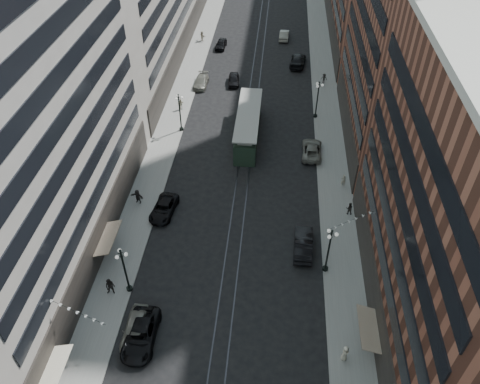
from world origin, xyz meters
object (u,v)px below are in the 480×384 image
(lamppost_se_mid, at_px, (317,98))
(car_11, at_px, (312,150))
(pedestrian_2, at_px, (110,287))
(car_10, at_px, (303,244))
(car_9, at_px, (221,44))
(pedestrian_6, at_px, (181,104))
(lamppost_sw_far, at_px, (125,269))
(car_13, at_px, (234,80))
(car_extra_0, at_px, (135,328))
(lamppost_se_far, at_px, (329,249))
(car_14, at_px, (284,35))
(streetcar, at_px, (248,126))
(car_8, at_px, (201,82))
(pedestrian_5, at_px, (138,196))
(pedestrian_8, at_px, (343,180))
(pedestrian_extra_2, at_px, (202,36))
(pedestrian_extra_0, at_px, (345,353))
(car_7, at_px, (164,208))
(car_12, at_px, (298,60))
(pedestrian_7, at_px, (349,208))
(pedestrian_9, at_px, (324,78))
(car_2, at_px, (141,335))

(lamppost_se_mid, relative_size, car_11, 1.04)
(pedestrian_2, xyz_separation_m, car_10, (17.79, 7.10, -0.26))
(car_9, distance_m, pedestrian_6, 21.99)
(lamppost_sw_far, bearing_deg, car_13, 81.88)
(car_extra_0, bearing_deg, lamppost_se_far, 27.17)
(car_9, relative_size, car_13, 1.00)
(car_11, relative_size, car_14, 1.13)
(streetcar, bearing_deg, car_10, -70.33)
(car_8, height_order, car_14, car_14)
(car_11, height_order, car_extra_0, car_extra_0)
(lamppost_se_far, bearing_deg, pedestrian_5, 158.75)
(car_9, distance_m, car_13, 13.66)
(car_10, xyz_separation_m, car_13, (-10.42, 34.40, -0.13))
(pedestrian_5, bearing_deg, pedestrian_8, 30.42)
(car_10, distance_m, car_13, 35.94)
(car_10, height_order, pedestrian_extra_2, pedestrian_extra_2)
(car_14, bearing_deg, car_10, 95.87)
(lamppost_sw_far, xyz_separation_m, pedestrian_2, (-1.53, -0.54, -1.99))
(pedestrian_2, xyz_separation_m, pedestrian_extra_0, (20.98, -4.79, -0.13))
(streetcar, bearing_deg, car_7, -117.61)
(car_12, relative_size, pedestrian_6, 3.53)
(car_7, xyz_separation_m, car_13, (4.80, 30.26, 0.03))
(pedestrian_7, bearing_deg, lamppost_sw_far, 36.16)
(streetcar, bearing_deg, pedestrian_5, -128.57)
(lamppost_sw_far, relative_size, pedestrian_9, 3.60)
(car_2, distance_m, pedestrian_extra_2, 61.74)
(car_13, height_order, pedestrian_7, pedestrian_7)
(lamppost_se_mid, distance_m, car_extra_0, 40.09)
(lamppost_se_far, xyz_separation_m, pedestrian_6, (-19.41, 28.39, -2.11))
(car_9, bearing_deg, pedestrian_6, -94.52)
(car_13, xyz_separation_m, pedestrian_7, (15.52, -28.76, 0.21))
(car_2, height_order, car_11, car_2)
(lamppost_se_mid, height_order, pedestrian_7, lamppost_se_mid)
(streetcar, xyz_separation_m, car_13, (-3.36, 14.65, -0.99))
(lamppost_se_mid, bearing_deg, car_11, -95.14)
(lamppost_se_far, height_order, pedestrian_9, lamppost_se_far)
(lamppost_se_far, height_order, lamppost_se_mid, same)
(car_10, bearing_deg, car_2, 41.94)
(pedestrian_2, bearing_deg, car_14, 75.25)
(car_7, distance_m, pedestrian_extra_0, 24.41)
(lamppost_se_far, xyz_separation_m, pedestrian_5, (-20.60, 8.01, -2.07))
(lamppost_sw_far, xyz_separation_m, pedestrian_6, (-1.01, 32.39, -2.11))
(pedestrian_8, height_order, car_extra_0, pedestrian_8)
(lamppost_se_mid, bearing_deg, car_13, 144.51)
(lamppost_se_far, height_order, pedestrian_6, lamppost_se_far)
(streetcar, xyz_separation_m, pedestrian_7, (12.16, -14.10, -0.78))
(streetcar, bearing_deg, pedestrian_2, -111.78)
(car_10, height_order, car_13, car_10)
(pedestrian_6, relative_size, pedestrian_9, 1.09)
(lamppost_sw_far, height_order, lamppost_se_mid, same)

